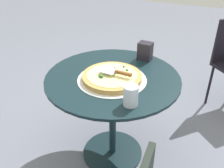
{
  "coord_description": "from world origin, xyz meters",
  "views": [
    {
      "loc": [
        -1.3,
        -0.56,
        1.5
      ],
      "look_at": [
        -0.04,
        -0.01,
        0.66
      ],
      "focal_mm": 40.26,
      "sensor_mm": 36.0,
      "label": 1
    }
  ],
  "objects": [
    {
      "name": "ground_plane",
      "position": [
        0.0,
        0.0,
        0.0
      ],
      "size": [
        10.0,
        10.0,
        0.0
      ],
      "primitive_type": "plane",
      "color": "slate"
    },
    {
      "name": "pizza_server",
      "position": [
        -0.04,
        -0.04,
        0.75
      ],
      "size": [
        0.08,
        0.21,
        0.02
      ],
      "color": "silver",
      "rests_on": "pizza_on_tray"
    },
    {
      "name": "patio_table",
      "position": [
        0.0,
        0.0,
        0.52
      ],
      "size": [
        0.88,
        0.88,
        0.69
      ],
      "color": "#12262C",
      "rests_on": "ground"
    },
    {
      "name": "napkin_dispenser",
      "position": [
        0.33,
        -0.11,
        0.76
      ],
      "size": [
        0.08,
        0.1,
        0.13
      ],
      "primitive_type": "cube",
      "rotation": [
        0.0,
        0.0,
        1.5
      ],
      "color": "black",
      "rests_on": "patio_table"
    },
    {
      "name": "drinking_cup",
      "position": [
        -0.25,
        -0.21,
        0.75
      ],
      "size": [
        0.08,
        0.08,
        0.12
      ],
      "primitive_type": "cylinder",
      "color": "silver",
      "rests_on": "patio_table"
    },
    {
      "name": "pizza_on_tray",
      "position": [
        -0.04,
        -0.01,
        0.71
      ],
      "size": [
        0.44,
        0.44,
        0.06
      ],
      "color": "silver",
      "rests_on": "patio_table"
    }
  ]
}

